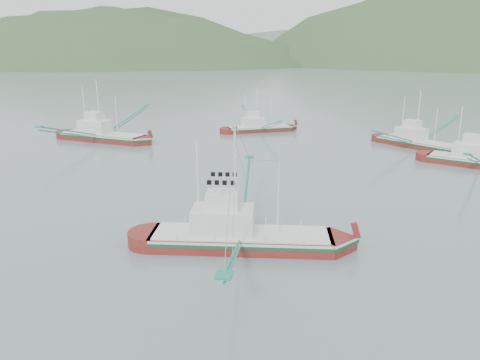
% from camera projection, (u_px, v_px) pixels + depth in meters
% --- Properties ---
extents(ground, '(1200.00, 1200.00, 0.00)m').
position_uv_depth(ground, '(228.00, 234.00, 40.93)').
color(ground, slate).
rests_on(ground, ground).
extents(main_boat, '(15.08, 26.65, 10.82)m').
position_uv_depth(main_boat, '(238.00, 228.00, 37.80)').
color(main_boat, maroon).
rests_on(main_boat, ground).
extents(bg_boat_left, '(15.95, 27.55, 11.31)m').
position_uv_depth(bg_boat_left, '(102.00, 129.00, 80.35)').
color(bg_boat_left, maroon).
rests_on(bg_boat_left, ground).
extents(bg_boat_far, '(13.11, 20.82, 8.95)m').
position_uv_depth(bg_boat_far, '(259.00, 122.00, 88.99)').
color(bg_boat_far, maroon).
rests_on(bg_boat_far, ground).
extents(bg_boat_extra, '(19.56, 20.89, 9.87)m').
position_uv_depth(bg_boat_extra, '(418.00, 134.00, 75.04)').
color(bg_boat_extra, maroon).
rests_on(bg_boat_extra, ground).
extents(headland_left, '(448.00, 308.00, 210.00)m').
position_uv_depth(headland_left, '(107.00, 64.00, 411.27)').
color(headland_left, '#33512A').
rests_on(headland_left, ground).
extents(ridge_distant, '(960.00, 400.00, 240.00)m').
position_uv_depth(ridge_distant, '(342.00, 59.00, 566.15)').
color(ridge_distant, slate).
rests_on(ridge_distant, ground).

